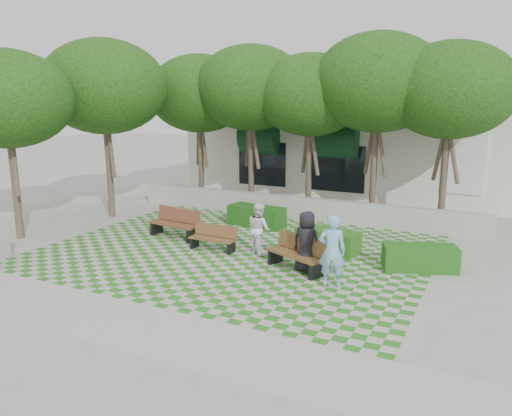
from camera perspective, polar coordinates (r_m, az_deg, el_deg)
The scene contains 16 objects.
ground at distance 15.39m, azimuth -4.19°, elevation -6.00°, with size 90.00×90.00×0.00m, color gray.
lawn at distance 16.21m, azimuth -2.38°, elevation -4.99°, with size 12.00×12.00×0.00m, color #2B721E.
sidewalk_south at distance 11.88m, azimuth -16.10°, elevation -12.19°, with size 16.00×2.00×0.01m, color #9E9B93.
sidewalk_west at distance 20.56m, azimuth -20.25°, elevation -2.00°, with size 2.00×12.00×0.01m, color #9E9B93.
retaining_wall at distance 20.65m, azimuth 4.60°, elevation 0.07°, with size 15.00×0.36×0.90m, color #9E9B93.
bench_east at distance 14.43m, azimuth 4.71°, elevation -5.27°, with size 1.99×1.34×1.00m.
bench_mid at distance 16.32m, azimuth -4.89°, elevation -3.46°, with size 1.57×0.53×0.83m.
bench_west at distance 17.98m, azimuth -9.20°, elevation -1.77°, with size 2.02×0.90×1.03m.
hedge_east at distance 15.19m, azimuth 18.21°, elevation -5.43°, with size 2.06×0.82×0.72m, color #184C14.
hedge_midright at distance 16.34m, azimuth 8.16°, elevation -3.68°, with size 2.05×0.82×0.72m, color #205015.
hedge_midleft at distance 19.33m, azimuth 0.07°, elevation -0.94°, with size 2.21×0.89×0.77m, color #164412.
person_blue at distance 13.18m, azimuth 8.68°, elevation -4.85°, with size 0.71×0.46×1.94m, color #75A9D5.
person_dark at distance 14.24m, azimuth 5.80°, elevation -3.83°, with size 0.86×0.56×1.77m, color black.
person_white at distance 15.78m, azimuth 0.33°, elevation -2.37°, with size 0.80×0.63×1.65m, color white.
tree_row at distance 20.72m, azimuth -0.35°, elevation 13.32°, with size 17.70×13.40×7.41m.
building at distance 27.50m, azimuth 12.73°, elevation 7.25°, with size 18.00×8.92×5.15m.
Camera 1 is at (7.51, -12.52, 4.85)m, focal length 35.00 mm.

